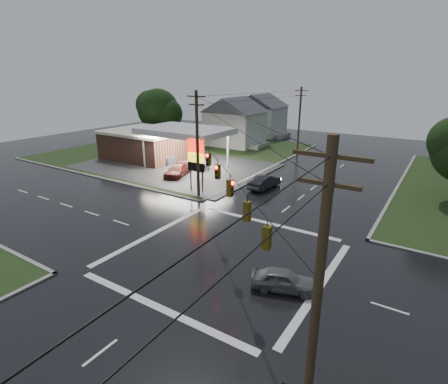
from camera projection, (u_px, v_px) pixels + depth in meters
The scene contains 14 objects.
ground at pixel (225, 256), 25.30m from camera, with size 120.00×120.00×0.00m, color black.
grass_nw at pixel (179, 151), 59.31m from camera, with size 36.00×36.00×0.08m, color black.
gas_station at pixel (153, 142), 53.33m from camera, with size 26.20×18.00×5.60m.
pylon_sign at pixel (196, 157), 37.75m from camera, with size 2.00×0.35×6.00m.
utility_pole_nw at pixel (197, 143), 35.89m from camera, with size 2.20×0.32×11.00m.
utility_pole_se at pixel (317, 301), 11.02m from camera, with size 2.20×0.32×11.00m.
utility_pole_n at pixel (299, 118), 58.65m from camera, with size 2.20×0.32×10.50m.
traffic_signals at pixel (226, 170), 23.19m from camera, with size 26.87×26.87×1.47m.
house_near at pixel (235, 121), 63.28m from camera, with size 11.05×8.48×8.60m.
house_far at pixel (260, 114), 73.34m from camera, with size 11.05×8.48×8.60m.
tree_nw_behind at pixel (159, 110), 64.54m from camera, with size 8.93×7.60×10.00m.
car_north at pixel (265, 182), 40.03m from camera, with size 1.68×4.81×1.59m, color #21252A.
car_crossing at pixel (284, 280), 21.16m from camera, with size 1.59×3.95×1.35m, color slate.
car_pump at pixel (178, 170), 44.80m from camera, with size 2.11×5.18×1.50m, color maroon.
Camera 1 is at (12.09, -18.93, 12.53)m, focal length 28.00 mm.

